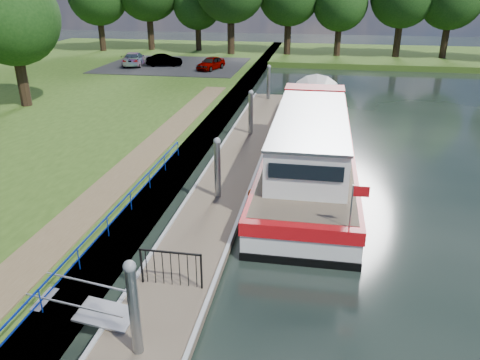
% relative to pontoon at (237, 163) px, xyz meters
% --- Properties ---
extents(ground, '(160.00, 160.00, 0.00)m').
position_rel_pontoon_xyz_m(ground, '(0.00, -13.00, -0.18)').
color(ground, black).
rests_on(ground, ground).
extents(bank_edge, '(1.10, 90.00, 0.78)m').
position_rel_pontoon_xyz_m(bank_edge, '(-2.55, 2.00, 0.20)').
color(bank_edge, '#473D2D').
rests_on(bank_edge, ground).
extents(far_bank, '(60.00, 18.00, 0.60)m').
position_rel_pontoon_xyz_m(far_bank, '(12.00, 39.00, 0.12)').
color(far_bank, '#2B4914').
rests_on(far_bank, ground).
extents(footpath, '(1.60, 40.00, 0.05)m').
position_rel_pontoon_xyz_m(footpath, '(-4.40, -5.00, 0.62)').
color(footpath, brown).
rests_on(footpath, riverbank).
extents(carpark, '(14.00, 12.00, 0.06)m').
position_rel_pontoon_xyz_m(carpark, '(-11.00, 25.00, 0.62)').
color(carpark, black).
rests_on(carpark, riverbank).
extents(blue_fence, '(0.04, 18.04, 0.72)m').
position_rel_pontoon_xyz_m(blue_fence, '(-2.75, -10.00, 1.13)').
color(blue_fence, '#0C2DBF').
rests_on(blue_fence, riverbank).
extents(pontoon, '(2.50, 30.00, 0.56)m').
position_rel_pontoon_xyz_m(pontoon, '(0.00, 0.00, 0.00)').
color(pontoon, brown).
rests_on(pontoon, ground).
extents(mooring_piles, '(0.30, 27.30, 3.55)m').
position_rel_pontoon_xyz_m(mooring_piles, '(0.00, 0.00, 1.10)').
color(mooring_piles, gray).
rests_on(mooring_piles, ground).
extents(gangway, '(2.58, 1.00, 0.92)m').
position_rel_pontoon_xyz_m(gangway, '(-1.85, -12.50, 0.44)').
color(gangway, '#A5A8AD').
rests_on(gangway, ground).
extents(gate_panel, '(1.85, 0.05, 1.15)m').
position_rel_pontoon_xyz_m(gate_panel, '(-0.00, -10.80, 0.97)').
color(gate_panel, black).
rests_on(gate_panel, ground).
extents(barge, '(4.36, 21.15, 4.78)m').
position_rel_pontoon_xyz_m(barge, '(3.60, 1.86, 0.90)').
color(barge, black).
rests_on(barge, ground).
extents(bank_tree_a, '(6.12, 6.12, 9.72)m').
position_rel_pontoon_xyz_m(bank_tree_a, '(-15.99, 7.08, 6.84)').
color(bank_tree_a, '#332316').
rests_on(bank_tree_a, riverbank).
extents(car_a, '(2.46, 3.88, 1.23)m').
position_rel_pontoon_xyz_m(car_a, '(-6.67, 22.86, 1.27)').
color(car_a, '#999999').
rests_on(car_a, carpark).
extents(car_b, '(3.69, 1.86, 1.16)m').
position_rel_pontoon_xyz_m(car_b, '(-11.77, 24.13, 1.23)').
color(car_b, '#999999').
rests_on(car_b, carpark).
extents(car_c, '(2.62, 4.82, 1.33)m').
position_rel_pontoon_xyz_m(car_c, '(-14.84, 23.93, 1.31)').
color(car_c, '#999999').
rests_on(car_c, carpark).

